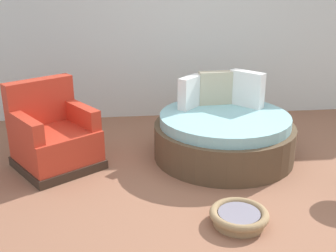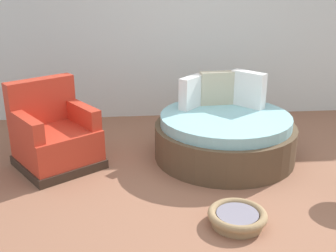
# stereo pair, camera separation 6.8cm
# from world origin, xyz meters

# --- Properties ---
(ground_plane) EXTENTS (8.00, 8.00, 0.02)m
(ground_plane) POSITION_xyz_m (0.00, 0.00, -0.01)
(ground_plane) COLOR #936047
(back_wall) EXTENTS (8.00, 0.12, 2.66)m
(back_wall) POSITION_xyz_m (0.00, 2.55, 1.33)
(back_wall) COLOR silver
(back_wall) RESTS_ON ground_plane
(round_daybed) EXTENTS (1.61, 1.61, 0.94)m
(round_daybed) POSITION_xyz_m (0.21, 0.93, 0.27)
(round_daybed) COLOR brown
(round_daybed) RESTS_ON ground_plane
(red_armchair) EXTENTS (1.11, 1.11, 0.94)m
(red_armchair) POSITION_xyz_m (-1.71, 0.88, 0.33)
(red_armchair) COLOR #38281E
(red_armchair) RESTS_ON ground_plane
(pet_basket) EXTENTS (0.51, 0.51, 0.13)m
(pet_basket) POSITION_xyz_m (0.02, -0.48, 0.07)
(pet_basket) COLOR #9E7F56
(pet_basket) RESTS_ON ground_plane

